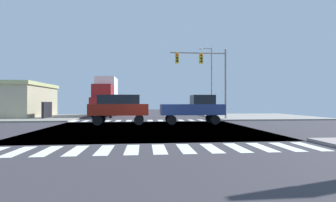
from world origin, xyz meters
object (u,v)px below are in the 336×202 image
(traffic_signal_mast, at_px, (205,68))
(pickup_crossing_2, at_px, (113,105))
(pickup_leading_3, at_px, (194,108))
(suv_nearside_1, at_px, (119,107))
(sedan_queued_1, at_px, (120,106))
(box_truck_trailing_1, at_px, (106,96))
(street_lamp, at_px, (210,76))

(traffic_signal_mast, height_order, pickup_crossing_2, traffic_signal_mast)
(traffic_signal_mast, bearing_deg, pickup_crossing_2, 128.59)
(pickup_crossing_2, bearing_deg, pickup_leading_3, 116.25)
(traffic_signal_mast, relative_size, pickup_crossing_2, 1.39)
(suv_nearside_1, relative_size, sedan_queued_1, 1.07)
(traffic_signal_mast, height_order, suv_nearside_1, traffic_signal_mast)
(traffic_signal_mast, distance_m, pickup_crossing_2, 17.66)
(traffic_signal_mast, height_order, box_truck_trailing_1, traffic_signal_mast)
(sedan_queued_1, bearing_deg, suv_nearside_1, 95.35)
(box_truck_trailing_1, bearing_deg, street_lamp, 179.18)
(suv_nearside_1, height_order, sedan_queued_1, suv_nearside_1)
(pickup_crossing_2, bearing_deg, street_lamp, 151.77)
(suv_nearside_1, bearing_deg, sedan_queued_1, -174.65)
(pickup_crossing_2, bearing_deg, sedan_queued_1, -90.00)
(street_lamp, bearing_deg, suv_nearside_1, -133.61)
(traffic_signal_mast, distance_m, sedan_queued_1, 27.34)
(street_lamp, bearing_deg, sedan_queued_1, 125.31)
(traffic_signal_mast, relative_size, street_lamp, 0.82)
(sedan_queued_1, relative_size, box_truck_trailing_1, 0.60)
(pickup_crossing_2, bearing_deg, traffic_signal_mast, 128.59)
(suv_nearside_1, height_order, pickup_crossing_2, pickup_crossing_2)
(suv_nearside_1, distance_m, pickup_leading_3, 6.02)
(pickup_crossing_2, relative_size, sedan_queued_1, 1.19)
(pickup_leading_3, bearing_deg, box_truck_trailing_1, -141.39)
(pickup_leading_3, relative_size, box_truck_trailing_1, 0.71)
(traffic_signal_mast, xyz_separation_m, pickup_leading_3, (-2.00, -4.26, -3.89))
(street_lamp, relative_size, box_truck_trailing_1, 1.20)
(street_lamp, xyz_separation_m, pickup_crossing_2, (-12.97, 6.96, -3.84))
(street_lamp, xyz_separation_m, suv_nearside_1, (-10.25, -10.76, -3.73))
(box_truck_trailing_1, bearing_deg, traffic_signal_mast, 148.10)
(street_lamp, height_order, suv_nearside_1, street_lamp)
(suv_nearside_1, height_order, pickup_leading_3, pickup_leading_3)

